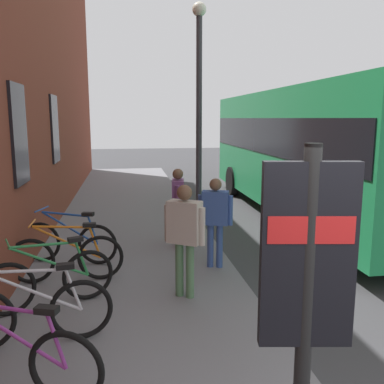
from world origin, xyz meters
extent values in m
plane|color=#38383A|center=(6.00, -1.00, 0.00)|extent=(60.00, 60.00, 0.00)
cube|color=slate|center=(8.00, 1.75, 0.06)|extent=(24.00, 3.50, 0.12)
cube|color=brown|center=(9.00, 3.80, 4.51)|extent=(22.00, 0.60, 9.03)
cube|color=black|center=(5.50, 3.48, 2.40)|extent=(0.90, 0.06, 1.60)
cube|color=black|center=(9.00, 3.48, 2.40)|extent=(0.90, 0.06, 1.60)
torus|color=black|center=(1.93, 2.38, 0.48)|extent=(0.29, 0.70, 0.72)
cylinder|color=#8C338C|center=(2.09, 2.85, 0.76)|extent=(0.37, 0.97, 0.58)
cylinder|color=#8C338C|center=(2.12, 2.93, 1.00)|extent=(0.31, 0.82, 0.09)
cylinder|color=#8C338C|center=(1.95, 2.45, 0.73)|extent=(0.09, 0.19, 0.51)
cube|color=black|center=(1.98, 2.52, 1.02)|extent=(0.16, 0.22, 0.06)
torus|color=black|center=(3.10, 2.37, 0.48)|extent=(0.14, 0.72, 0.72)
cylinder|color=silver|center=(3.04, 2.86, 0.76)|extent=(0.15, 1.01, 0.58)
cylinder|color=silver|center=(3.03, 2.94, 1.00)|extent=(0.13, 0.85, 0.09)
cylinder|color=silver|center=(3.09, 2.44, 0.73)|extent=(0.06, 0.19, 0.51)
cube|color=black|center=(3.08, 2.51, 1.02)|extent=(0.12, 0.21, 0.06)
torus|color=black|center=(3.84, 3.37, 0.48)|extent=(0.30, 0.70, 0.72)
torus|color=black|center=(4.20, 2.38, 0.48)|extent=(0.30, 0.70, 0.72)
cylinder|color=#267F3F|center=(4.03, 2.85, 0.76)|extent=(0.38, 0.97, 0.58)
cylinder|color=#267F3F|center=(4.00, 2.92, 1.00)|extent=(0.33, 0.81, 0.09)
cylinder|color=#267F3F|center=(4.17, 2.45, 0.73)|extent=(0.10, 0.19, 0.51)
cube|color=black|center=(4.15, 2.52, 1.02)|extent=(0.16, 0.22, 0.06)
cylinder|color=#267F3F|center=(3.86, 3.32, 1.08)|extent=(0.46, 0.19, 0.02)
torus|color=black|center=(4.93, 3.30, 0.48)|extent=(0.07, 0.72, 0.72)
torus|color=black|center=(4.93, 2.25, 0.48)|extent=(0.07, 0.72, 0.72)
cylinder|color=orange|center=(4.93, 2.75, 0.76)|extent=(0.04, 1.02, 0.58)
cylinder|color=orange|center=(4.93, 2.82, 1.00)|extent=(0.04, 0.85, 0.09)
cylinder|color=orange|center=(4.93, 2.32, 0.73)|extent=(0.04, 0.18, 0.51)
cube|color=black|center=(4.93, 2.40, 1.02)|extent=(0.10, 0.20, 0.06)
cylinder|color=orange|center=(4.93, 3.25, 1.08)|extent=(0.48, 0.03, 0.02)
torus|color=black|center=(5.97, 3.34, 0.48)|extent=(0.27, 0.70, 0.72)
torus|color=black|center=(5.66, 2.34, 0.48)|extent=(0.27, 0.70, 0.72)
cylinder|color=#1E4CA5|center=(5.81, 2.82, 0.76)|extent=(0.34, 0.98, 0.58)
cylinder|color=#1E4CA5|center=(5.83, 2.89, 1.00)|extent=(0.29, 0.82, 0.09)
cylinder|color=#1E4CA5|center=(5.68, 2.41, 0.73)|extent=(0.09, 0.19, 0.51)
cube|color=black|center=(5.70, 2.48, 1.02)|extent=(0.16, 0.22, 0.06)
cylinder|color=#1E4CA5|center=(5.96, 3.29, 1.08)|extent=(0.46, 0.17, 0.02)
cylinder|color=black|center=(0.62, 0.79, 1.32)|extent=(0.10, 0.10, 2.40)
cube|color=black|center=(0.62, 0.79, 1.87)|extent=(0.16, 0.56, 1.10)
cube|color=red|center=(0.62, 0.79, 2.03)|extent=(0.17, 0.50, 0.16)
cube|color=#1E8C4C|center=(9.06, -3.00, 1.85)|extent=(10.52, 2.61, 3.00)
cube|color=black|center=(9.06, -3.00, 2.21)|extent=(10.32, 2.65, 0.90)
cylinder|color=black|center=(5.71, -1.77, 0.50)|extent=(1.00, 0.26, 1.00)
cylinder|color=black|center=(12.41, -4.23, 0.50)|extent=(1.00, 0.26, 1.00)
cylinder|color=black|center=(12.43, -1.83, 0.50)|extent=(1.00, 0.26, 1.00)
cylinder|color=#334C8C|center=(5.23, 0.41, 0.50)|extent=(0.11, 0.11, 0.76)
cylinder|color=#334C8C|center=(5.18, 0.26, 0.50)|extent=(0.11, 0.11, 0.76)
cube|color=#334C8C|center=(5.20, 0.34, 1.16)|extent=(0.34, 0.49, 0.57)
sphere|color=brown|center=(5.20, 0.34, 1.56)|extent=(0.21, 0.21, 0.21)
cylinder|color=#334C8C|center=(5.28, 0.58, 1.13)|extent=(0.09, 0.09, 0.51)
cylinder|color=#334C8C|center=(5.13, 0.10, 1.13)|extent=(0.09, 0.09, 0.51)
cylinder|color=#4C724C|center=(4.12, 1.09, 0.52)|extent=(0.12, 0.12, 0.80)
cylinder|color=#4C724C|center=(4.03, 0.95, 0.52)|extent=(0.12, 0.12, 0.80)
cube|color=#B2A599|center=(4.08, 1.02, 1.22)|extent=(0.45, 0.52, 0.60)
sphere|color=brown|center=(4.08, 1.02, 1.64)|extent=(0.22, 0.22, 0.22)
cylinder|color=#B2A599|center=(4.22, 1.24, 1.18)|extent=(0.09, 0.09, 0.53)
cylinder|color=#B2A599|center=(3.94, 0.80, 1.18)|extent=(0.09, 0.09, 0.53)
cylinder|color=maroon|center=(6.51, 0.81, 0.51)|extent=(0.11, 0.11, 0.77)
cylinder|color=maroon|center=(6.35, 0.83, 0.51)|extent=(0.11, 0.11, 0.77)
cube|color=#723F72|center=(6.43, 0.82, 1.18)|extent=(0.48, 0.28, 0.58)
sphere|color=brown|center=(6.43, 0.82, 1.59)|extent=(0.21, 0.21, 0.21)
cylinder|color=#723F72|center=(6.68, 0.79, 1.15)|extent=(0.09, 0.09, 0.52)
cylinder|color=#723F72|center=(6.17, 0.85, 1.15)|extent=(0.09, 0.09, 0.52)
cylinder|color=#333338|center=(7.03, 0.30, 2.38)|extent=(0.12, 0.12, 4.53)
sphere|color=silver|center=(7.03, 0.30, 4.77)|extent=(0.28, 0.28, 0.28)
camera|label=1|loc=(-1.57, 1.82, 2.65)|focal=39.24mm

